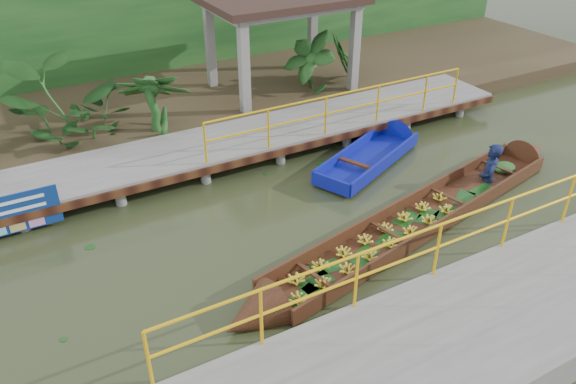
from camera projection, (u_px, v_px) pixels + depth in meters
ground at (300, 228)px, 11.65m from camera, size 80.00×80.00×0.00m
land_strip at (177, 99)px, 17.14m from camera, size 30.00×8.00×0.45m
far_dock at (232, 143)px, 13.97m from camera, size 16.00×2.06×1.66m
near_dock at (490, 328)px, 8.77m from camera, size 18.00×2.40×1.73m
pavilion at (282, 9)px, 16.14m from camera, size 4.40×3.00×3.00m
foliage_backdrop at (145, 22)px, 18.09m from camera, size 30.00×0.80×4.00m
vendor_boat at (432, 207)px, 11.84m from camera, size 9.99×3.03×2.27m
moored_blue_boat at (386, 146)px, 14.52m from camera, size 4.00×2.53×0.94m
tropical_plants at (145, 102)px, 14.35m from camera, size 14.22×1.22×1.53m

